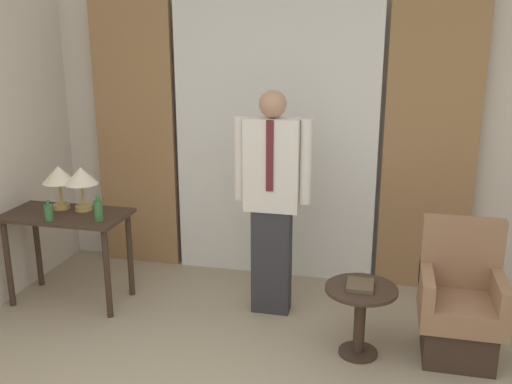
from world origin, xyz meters
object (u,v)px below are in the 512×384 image
(bottle_near_edge, at_px, (98,210))
(book, at_px, (360,285))
(desk, at_px, (67,229))
(side_table, at_px, (360,309))
(bottle_by_lamp, at_px, (49,212))
(table_lamp_right, at_px, (81,178))
(armchair, at_px, (460,308))
(table_lamp_left, at_px, (59,177))
(person, at_px, (272,195))

(bottle_near_edge, xyz_separation_m, book, (2.05, -0.19, -0.34))
(desk, height_order, side_table, desk)
(desk, relative_size, bottle_by_lamp, 6.15)
(desk, xyz_separation_m, book, (2.41, -0.31, -0.11))
(table_lamp_right, xyz_separation_m, bottle_by_lamp, (-0.13, -0.31, -0.21))
(bottle_near_edge, relative_size, book, 0.98)
(side_table, bearing_deg, table_lamp_right, 169.71)
(side_table, bearing_deg, armchair, 12.52)
(desk, bearing_deg, armchair, -2.98)
(side_table, bearing_deg, bottle_by_lamp, 177.30)
(bottle_near_edge, xyz_separation_m, side_table, (2.06, -0.19, -0.52))
(table_lamp_left, height_order, side_table, table_lamp_left)
(desk, height_order, table_lamp_right, table_lamp_right)
(table_lamp_left, bearing_deg, desk, -47.22)
(bottle_near_edge, distance_m, book, 2.09)
(person, relative_size, armchair, 1.86)
(armchair, xyz_separation_m, side_table, (-0.67, -0.15, -0.01))
(desk, bearing_deg, side_table, -7.32)
(table_lamp_right, bearing_deg, desk, -132.78)
(table_lamp_right, xyz_separation_m, armchair, (2.99, -0.27, -0.70))
(armchair, distance_m, side_table, 0.69)
(armchair, relative_size, side_table, 1.87)
(side_table, bearing_deg, table_lamp_left, 170.52)
(desk, height_order, armchair, armchair)
(table_lamp_left, distance_m, bottle_near_edge, 0.55)
(desk, height_order, bottle_near_edge, bottle_near_edge)
(armchair, bearing_deg, desk, 177.02)
(person, bearing_deg, desk, -173.18)
(table_lamp_left, distance_m, armchair, 3.29)
(armchair, bearing_deg, book, -167.94)
(table_lamp_left, height_order, armchair, table_lamp_left)
(table_lamp_left, xyz_separation_m, side_table, (2.52, -0.42, -0.70))
(person, distance_m, book, 1.00)
(table_lamp_right, bearing_deg, table_lamp_left, 180.00)
(bottle_near_edge, distance_m, person, 1.37)
(bottle_by_lamp, relative_size, person, 0.09)
(side_table, bearing_deg, bottle_near_edge, 174.60)
(person, bearing_deg, bottle_near_edge, -166.51)
(table_lamp_left, xyz_separation_m, armchair, (3.20, -0.27, -0.70))
(table_lamp_right, height_order, person, person)
(book, bearing_deg, person, 145.03)
(bottle_near_edge, xyz_separation_m, person, (1.32, 0.32, 0.12))
(table_lamp_left, xyz_separation_m, bottle_by_lamp, (0.08, -0.31, -0.21))
(bottle_near_edge, height_order, book, bottle_near_edge)
(bottle_by_lamp, xyz_separation_m, person, (1.71, 0.40, 0.14))
(bottle_near_edge, bearing_deg, book, -5.33)
(table_lamp_left, height_order, table_lamp_right, same)
(bottle_by_lamp, bearing_deg, desk, 82.77)
(person, bearing_deg, bottle_by_lamp, -166.92)
(table_lamp_right, height_order, bottle_by_lamp, table_lamp_right)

